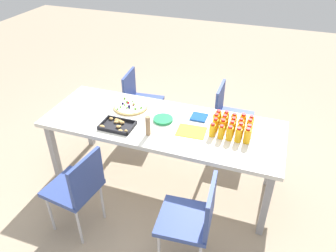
{
  "coord_description": "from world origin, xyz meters",
  "views": [
    {
      "loc": [
        -0.92,
        2.42,
        2.44
      ],
      "look_at": [
        -0.09,
        0.06,
        0.77
      ],
      "focal_mm": 34.98,
      "sensor_mm": 36.0,
      "label": 1
    }
  ],
  "objects": [
    {
      "name": "juice_bottle_3",
      "position": [
        -0.57,
        -0.17,
        0.81
      ],
      "size": [
        0.06,
        0.06,
        0.14
      ],
      "color": "#F9AD14",
      "rests_on": "party_table"
    },
    {
      "name": "juice_bottle_17",
      "position": [
        -0.65,
        0.06,
        0.81
      ],
      "size": [
        0.06,
        0.06,
        0.14
      ],
      "color": "#FAAE14",
      "rests_on": "party_table"
    },
    {
      "name": "juice_bottle_9",
      "position": [
        -0.49,
        -0.09,
        0.81
      ],
      "size": [
        0.06,
        0.06,
        0.14
      ],
      "color": "#F9AD14",
      "rests_on": "party_table"
    },
    {
      "name": "juice_bottle_13",
      "position": [
        -0.57,
        -0.02,
        0.81
      ],
      "size": [
        0.06,
        0.06,
        0.14
      ],
      "color": "#FAAC14",
      "rests_on": "party_table"
    },
    {
      "name": "napkin_stack",
      "position": [
        -0.31,
        -0.2,
        0.75
      ],
      "size": [
        0.15,
        0.15,
        0.02
      ],
      "primitive_type": "cube",
      "color": "#194CA5",
      "rests_on": "party_table"
    },
    {
      "name": "chair_far_right",
      "position": [
        0.46,
        0.79,
        0.5
      ],
      "size": [
        0.45,
        0.45,
        0.83
      ],
      "rotation": [
        0.0,
        0.0,
        -1.7
      ],
      "color": "#33478C",
      "rests_on": "ground_plane"
    },
    {
      "name": "juice_bottle_11",
      "position": [
        -0.73,
        -0.01,
        0.81
      ],
      "size": [
        0.06,
        0.06,
        0.15
      ],
      "color": "#F9AD14",
      "rests_on": "party_table"
    },
    {
      "name": "juice_bottle_14",
      "position": [
        -0.5,
        -0.02,
        0.81
      ],
      "size": [
        0.05,
        0.05,
        0.14
      ],
      "color": "#FAAD14",
      "rests_on": "party_table"
    },
    {
      "name": "juice_bottle_16",
      "position": [
        -0.73,
        0.06,
        0.81
      ],
      "size": [
        0.06,
        0.06,
        0.14
      ],
      "color": "#F9AE14",
      "rests_on": "party_table"
    },
    {
      "name": "juice_bottle_6",
      "position": [
        -0.72,
        -0.09,
        0.81
      ],
      "size": [
        0.05,
        0.05,
        0.14
      ],
      "color": "#F9AC14",
      "rests_on": "party_table"
    },
    {
      "name": "juice_bottle_0",
      "position": [
        -0.8,
        -0.17,
        0.81
      ],
      "size": [
        0.05,
        0.05,
        0.14
      ],
      "color": "#F9AB14",
      "rests_on": "party_table"
    },
    {
      "name": "paper_folder",
      "position": [
        -0.31,
        0.05,
        0.75
      ],
      "size": [
        0.27,
        0.22,
        0.01
      ],
      "primitive_type": "cube",
      "rotation": [
        0.0,
        0.0,
        0.06
      ],
      "color": "yellow",
      "rests_on": "party_table"
    },
    {
      "name": "juice_bottle_19",
      "position": [
        -0.5,
        0.05,
        0.81
      ],
      "size": [
        0.05,
        0.05,
        0.13
      ],
      "color": "#F9AC14",
      "rests_on": "party_table"
    },
    {
      "name": "chair_near_left",
      "position": [
        -0.52,
        -0.77,
        0.5
      ],
      "size": [
        0.4,
        0.4,
        0.83
      ],
      "rotation": [
        0.0,
        0.0,
        1.57
      ],
      "color": "#33478C",
      "rests_on": "ground_plane"
    },
    {
      "name": "chair_near_right",
      "position": [
        0.58,
        -0.76,
        0.5
      ],
      "size": [
        0.44,
        0.44,
        0.83
      ],
      "rotation": [
        0.0,
        0.0,
        1.66
      ],
      "color": "#33478C",
      "rests_on": "ground_plane"
    },
    {
      "name": "juice_bottle_2",
      "position": [
        -0.65,
        -0.17,
        0.81
      ],
      "size": [
        0.06,
        0.06,
        0.14
      ],
      "color": "#FAAC14",
      "rests_on": "party_table"
    },
    {
      "name": "juice_bottle_8",
      "position": [
        -0.57,
        -0.09,
        0.82
      ],
      "size": [
        0.06,
        0.06,
        0.15
      ],
      "color": "#FAAD14",
      "rests_on": "party_table"
    },
    {
      "name": "juice_bottle_1",
      "position": [
        -0.73,
        -0.17,
        0.81
      ],
      "size": [
        0.06,
        0.06,
        0.15
      ],
      "color": "#F9AD14",
      "rests_on": "party_table"
    },
    {
      "name": "juice_bottle_15",
      "position": [
        -0.8,
        0.05,
        0.82
      ],
      "size": [
        0.06,
        0.06,
        0.15
      ],
      "color": "#FAAB14",
      "rests_on": "party_table"
    },
    {
      "name": "snack_tray",
      "position": [
        0.37,
        0.2,
        0.76
      ],
      "size": [
        0.31,
        0.22,
        0.04
      ],
      "color": "black",
      "rests_on": "party_table"
    },
    {
      "name": "juice_bottle_12",
      "position": [
        -0.65,
        -0.02,
        0.81
      ],
      "size": [
        0.06,
        0.06,
        0.14
      ],
      "color": "#F9AC14",
      "rests_on": "party_table"
    },
    {
      "name": "plate_stack",
      "position": [
        0.0,
        -0.04,
        0.76
      ],
      "size": [
        0.19,
        0.19,
        0.02
      ],
      "color": "#1E8C4C",
      "rests_on": "party_table"
    },
    {
      "name": "cardboard_tube",
      "position": [
        0.05,
        0.22,
        0.84
      ],
      "size": [
        0.04,
        0.04,
        0.19
      ],
      "primitive_type": "cylinder",
      "color": "#9E7A56",
      "rests_on": "party_table"
    },
    {
      "name": "party_table",
      "position": [
        0.0,
        0.0,
        0.68
      ],
      "size": [
        2.27,
        0.83,
        0.75
      ],
      "color": "silver",
      "rests_on": "ground_plane"
    },
    {
      "name": "ground_plane",
      "position": [
        0.0,
        0.0,
        0.0
      ],
      "size": [
        12.0,
        12.0,
        0.0
      ],
      "primitive_type": "plane",
      "color": "tan"
    },
    {
      "name": "juice_bottle_7",
      "position": [
        -0.65,
        -0.09,
        0.81
      ],
      "size": [
        0.05,
        0.05,
        0.14
      ],
      "color": "#FAAC14",
      "rests_on": "party_table"
    },
    {
      "name": "chair_far_left",
      "position": [
        -0.55,
        0.79,
        0.5
      ],
      "size": [
        0.43,
        0.43,
        0.83
      ],
      "rotation": [
        0.0,
        0.0,
        -1.49
      ],
      "color": "#33478C",
      "rests_on": "ground_plane"
    },
    {
      "name": "fruit_pizza",
      "position": [
        0.4,
        -0.16,
        0.76
      ],
      "size": [
        0.35,
        0.35,
        0.05
      ],
      "color": "tan",
      "rests_on": "party_table"
    },
    {
      "name": "juice_bottle_4",
      "position": [
        -0.5,
        -0.17,
        0.81
      ],
      "size": [
        0.06,
        0.06,
        0.14
      ],
      "color": "#F9AD14",
      "rests_on": "party_table"
    },
    {
      "name": "juice_bottle_10",
      "position": [
        -0.8,
        -0.02,
        0.81
      ],
      "size": [
        0.06,
        0.06,
        0.14
      ],
      "color": "#F9AD14",
      "rests_on": "party_table"
    },
    {
      "name": "juice_bottle_5",
      "position": [
        -0.8,
        -0.09,
        0.82
      ],
      "size": [
        0.05,
        0.05,
        0.15
      ],
      "color": "#FAAE14",
      "rests_on": "party_table"
    },
    {
      "name": "juice_bottle_18",
      "position": [
        -0.58,
        0.06,
        0.81
      ],
      "size": [
        0.05,
        0.05,
        0.14
      ],
      "color": "#FAAE14",
      "rests_on": "party_table"
    }
  ]
}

